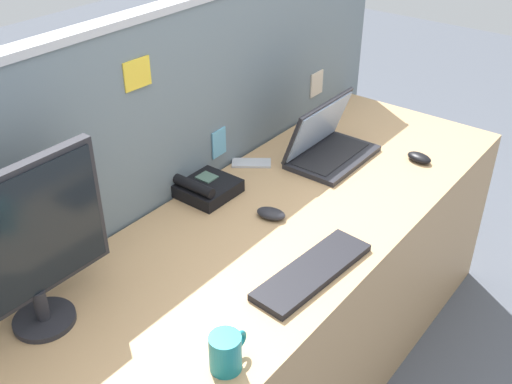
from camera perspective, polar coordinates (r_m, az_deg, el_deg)
ground_plane at (r=2.47m, az=0.96°, el=-17.64°), size 10.00×10.00×0.00m
desk at (r=2.20m, az=1.05°, el=-11.35°), size 2.28×0.74×0.74m
cubicle_divider at (r=2.21m, az=-7.36°, el=-0.55°), size 2.49×0.08×1.40m
desktop_monitor at (r=1.58m, az=-20.99°, el=-4.59°), size 0.46×0.16×0.46m
laptop at (r=2.36m, az=6.67°, el=4.56°), size 0.36×0.23×0.23m
desk_phone at (r=2.13m, az=-4.73°, el=0.39°), size 0.19×0.18×0.08m
keyboard_main at (r=1.78m, az=5.34°, el=-7.43°), size 0.43×0.16×0.02m
computer_mouse_right_hand at (r=2.01m, az=1.42°, el=-2.04°), size 0.08×0.11×0.03m
computer_mouse_left_hand at (r=2.42m, az=15.11°, el=3.14°), size 0.08×0.11×0.03m
cell_phone_silver_slab at (r=2.32m, az=-0.44°, el=2.74°), size 0.14×0.16×0.01m
coffee_mug at (r=1.49m, az=-2.84°, el=-14.81°), size 0.12×0.08×0.10m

